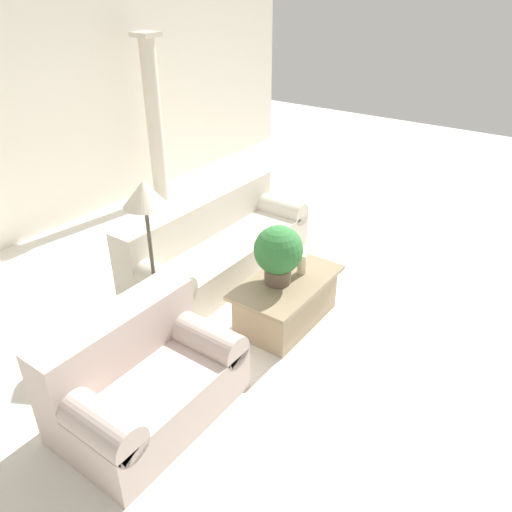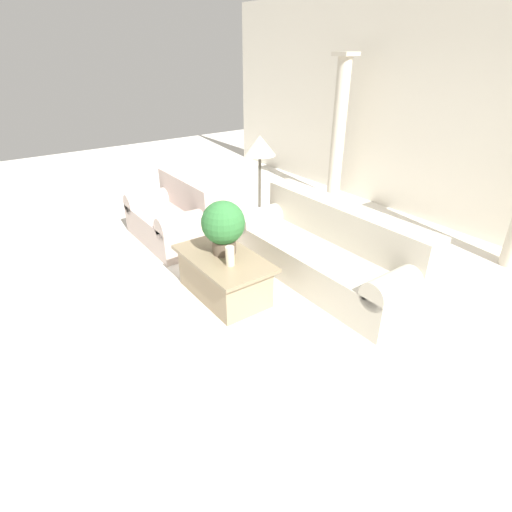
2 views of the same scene
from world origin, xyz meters
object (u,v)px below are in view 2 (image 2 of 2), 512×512
Objects in this scene: sofa_long at (328,251)px; loveseat at (178,216)px; floor_lamp at (260,152)px; potted_plant at (223,225)px; coffee_table at (224,276)px.

loveseat is (-1.97, -0.91, 0.01)m from sofa_long.
floor_lamp is at bearing -171.95° from sofa_long.
sofa_long is at bearing 68.47° from potted_plant.
sofa_long reaches higher than coffee_table.
floor_lamp reaches higher than sofa_long.
coffee_table is at bearing -107.30° from sofa_long.
potted_plant reaches higher than sofa_long.
coffee_table is 1.62m from floor_lamp.
loveseat is at bearing 172.60° from potted_plant.
floor_lamp is at bearing 124.65° from potted_plant.
potted_plant is (-0.44, -1.11, 0.45)m from sofa_long.
floor_lamp reaches higher than coffee_table.
floor_lamp is at bearing 40.67° from loveseat.
sofa_long and loveseat have the same top height.
loveseat is 2.38× the size of potted_plant.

